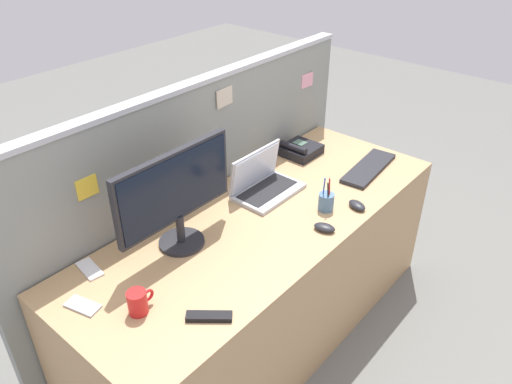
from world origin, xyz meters
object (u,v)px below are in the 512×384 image
(desktop_monitor, at_px, (176,193))
(cell_phone_silver_slab, at_px, (83,306))
(computer_mouse_left_hand, at_px, (325,228))
(desk_phone, at_px, (300,150))
(computer_mouse_right_hand, at_px, (357,205))
(cell_phone_white_slab, at_px, (90,269))
(pen_cup, at_px, (326,201))
(coffee_mug, at_px, (138,302))
(laptop, at_px, (263,182))
(keyboard_main, at_px, (369,168))
(tv_remote, at_px, (209,316))

(desktop_monitor, distance_m, cell_phone_silver_slab, 0.57)
(computer_mouse_left_hand, xyz_separation_m, cell_phone_silver_slab, (-1.00, 0.42, -0.01))
(desk_phone, xyz_separation_m, computer_mouse_right_hand, (-0.28, -0.55, -0.02))
(computer_mouse_right_hand, distance_m, cell_phone_white_slab, 1.27)
(pen_cup, relative_size, coffee_mug, 1.56)
(pen_cup, bearing_deg, computer_mouse_right_hand, -45.09)
(laptop, bearing_deg, desktop_monitor, 179.90)
(desk_phone, height_order, cell_phone_white_slab, desk_phone)
(desktop_monitor, bearing_deg, pen_cup, -28.19)
(cell_phone_white_slab, bearing_deg, computer_mouse_left_hand, -25.99)
(pen_cup, xyz_separation_m, cell_phone_silver_slab, (-1.14, 0.33, -0.04))
(desktop_monitor, xyz_separation_m, keyboard_main, (1.12, -0.30, -0.25))
(coffee_mug, bearing_deg, desktop_monitor, 27.04)
(tv_remote, bearing_deg, computer_mouse_right_hand, -41.90)
(coffee_mug, bearing_deg, tv_remote, -57.23)
(desktop_monitor, relative_size, laptop, 1.66)
(keyboard_main, distance_m, cell_phone_silver_slab, 1.66)
(keyboard_main, height_order, cell_phone_white_slab, keyboard_main)
(tv_remote, bearing_deg, pen_cup, -34.97)
(desk_phone, height_order, coffee_mug, coffee_mug)
(desktop_monitor, distance_m, computer_mouse_right_hand, 0.91)
(cell_phone_silver_slab, bearing_deg, coffee_mug, -70.52)
(cell_phone_silver_slab, bearing_deg, pen_cup, -30.66)
(cell_phone_silver_slab, bearing_deg, desk_phone, -10.53)
(laptop, relative_size, tv_remote, 2.11)
(desk_phone, height_order, pen_cup, pen_cup)
(desktop_monitor, distance_m, keyboard_main, 1.19)
(keyboard_main, height_order, computer_mouse_right_hand, computer_mouse_right_hand)
(computer_mouse_right_hand, bearing_deg, desk_phone, 81.69)
(keyboard_main, distance_m, pen_cup, 0.49)
(cell_phone_silver_slab, xyz_separation_m, tv_remote, (0.27, -0.41, 0.01))
(coffee_mug, bearing_deg, keyboard_main, -4.15)
(laptop, bearing_deg, coffee_mug, -168.48)
(cell_phone_silver_slab, distance_m, tv_remote, 0.49)
(laptop, bearing_deg, computer_mouse_right_hand, -68.47)
(cell_phone_white_slab, height_order, coffee_mug, coffee_mug)
(cell_phone_silver_slab, distance_m, coffee_mug, 0.22)
(keyboard_main, relative_size, cell_phone_white_slab, 3.13)
(laptop, relative_size, cell_phone_white_slab, 2.54)
(laptop, distance_m, computer_mouse_left_hand, 0.44)
(computer_mouse_right_hand, bearing_deg, laptop, 129.94)
(keyboard_main, distance_m, computer_mouse_left_hand, 0.65)
(desktop_monitor, distance_m, pen_cup, 0.76)
(cell_phone_white_slab, height_order, cell_phone_silver_slab, same)
(laptop, height_order, computer_mouse_right_hand, laptop)
(laptop, relative_size, pen_cup, 2.06)
(keyboard_main, distance_m, cell_phone_white_slab, 1.56)
(computer_mouse_right_hand, xyz_separation_m, coffee_mug, (-1.13, 0.26, 0.03))
(pen_cup, bearing_deg, coffee_mug, 171.80)
(laptop, distance_m, cell_phone_white_slab, 0.95)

